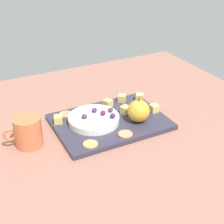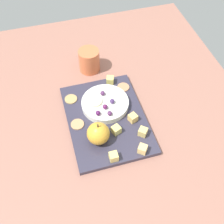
{
  "view_description": "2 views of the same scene",
  "coord_description": "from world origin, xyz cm",
  "px_view_note": "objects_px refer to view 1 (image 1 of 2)",
  "views": [
    {
      "loc": [
        38.74,
        81.02,
        58.41
      ],
      "look_at": [
        -1.83,
        1.59,
        7.87
      ],
      "focal_mm": 51.79,
      "sensor_mm": 36.0,
      "label": 1
    },
    {
      "loc": [
        -57.58,
        15.05,
        81.72
      ],
      "look_at": [
        -3.23,
        -0.44,
        9.68
      ],
      "focal_mm": 45.97,
      "sensor_mm": 36.0,
      "label": 2
    }
  ],
  "objects_px": {
    "grape_2": "(113,116)",
    "apple_whole": "(139,111)",
    "cheese_cube_5": "(108,103)",
    "grape_3": "(84,116)",
    "cheese_cube_3": "(125,110)",
    "cup": "(28,132)",
    "apple_slice_0": "(96,121)",
    "cracker_1": "(66,114)",
    "cheese_cube_4": "(58,119)",
    "cheese_cube_0": "(140,97)",
    "cheese_cube_2": "(122,98)",
    "cracker_0": "(125,134)",
    "platter": "(110,122)",
    "cheese_cube_1": "(154,108)",
    "grape_0": "(103,113)",
    "grape_4": "(94,110)",
    "cracker_2": "(90,144)",
    "serving_dish": "(94,120)",
    "grape_1": "(111,111)"
  },
  "relations": [
    {
      "from": "cheese_cube_1",
      "to": "grape_2",
      "type": "distance_m",
      "value": 0.16
    },
    {
      "from": "cracker_2",
      "to": "apple_slice_0",
      "type": "xyz_separation_m",
      "value": [
        -0.05,
        -0.07,
        0.02
      ]
    },
    {
      "from": "serving_dish",
      "to": "grape_4",
      "type": "height_order",
      "value": "grape_4"
    },
    {
      "from": "cheese_cube_3",
      "to": "cup",
      "type": "bearing_deg",
      "value": 2.01
    },
    {
      "from": "grape_4",
      "to": "serving_dish",
      "type": "bearing_deg",
      "value": 64.37
    },
    {
      "from": "apple_whole",
      "to": "cheese_cube_2",
      "type": "bearing_deg",
      "value": -97.05
    },
    {
      "from": "apple_whole",
      "to": "cheese_cube_0",
      "type": "relative_size",
      "value": 2.81
    },
    {
      "from": "cheese_cube_2",
      "to": "cup",
      "type": "xyz_separation_m",
      "value": [
        0.36,
        0.09,
        0.02
      ]
    },
    {
      "from": "cheese_cube_5",
      "to": "apple_slice_0",
      "type": "xyz_separation_m",
      "value": [
        0.1,
        0.11,
        0.01
      ]
    },
    {
      "from": "cheese_cube_2",
      "to": "cheese_cube_1",
      "type": "bearing_deg",
      "value": 117.81
    },
    {
      "from": "apple_slice_0",
      "to": "apple_whole",
      "type": "bearing_deg",
      "value": 171.46
    },
    {
      "from": "cheese_cube_1",
      "to": "cheese_cube_5",
      "type": "xyz_separation_m",
      "value": [
        0.12,
        -0.1,
        0.0
      ]
    },
    {
      "from": "apple_whole",
      "to": "grape_3",
      "type": "distance_m",
      "value": 0.17
    },
    {
      "from": "cracker_1",
      "to": "grape_3",
      "type": "relative_size",
      "value": 2.47
    },
    {
      "from": "cracker_2",
      "to": "cup",
      "type": "bearing_deg",
      "value": -34.39
    },
    {
      "from": "apple_whole",
      "to": "cup",
      "type": "relative_size",
      "value": 0.64
    },
    {
      "from": "platter",
      "to": "grape_4",
      "type": "relative_size",
      "value": 19.94
    },
    {
      "from": "grape_3",
      "to": "cheese_cube_2",
      "type": "bearing_deg",
      "value": -155.24
    },
    {
      "from": "serving_dish",
      "to": "grape_3",
      "type": "height_order",
      "value": "grape_3"
    },
    {
      "from": "grape_0",
      "to": "cracker_1",
      "type": "bearing_deg",
      "value": -45.06
    },
    {
      "from": "cheese_cube_5",
      "to": "grape_3",
      "type": "relative_size",
      "value": 1.44
    },
    {
      "from": "platter",
      "to": "grape_2",
      "type": "relative_size",
      "value": 19.94
    },
    {
      "from": "serving_dish",
      "to": "grape_3",
      "type": "bearing_deg",
      "value": -11.06
    },
    {
      "from": "cheese_cube_1",
      "to": "cheese_cube_4",
      "type": "height_order",
      "value": "same"
    },
    {
      "from": "grape_3",
      "to": "cheese_cube_0",
      "type": "bearing_deg",
      "value": -165.81
    },
    {
      "from": "cheese_cube_1",
      "to": "grape_4",
      "type": "distance_m",
      "value": 0.2
    },
    {
      "from": "serving_dish",
      "to": "grape_1",
      "type": "height_order",
      "value": "grape_1"
    },
    {
      "from": "cheese_cube_1",
      "to": "serving_dish",
      "type": "bearing_deg",
      "value": -6.95
    },
    {
      "from": "cheese_cube_2",
      "to": "cheese_cube_5",
      "type": "height_order",
      "value": "same"
    },
    {
      "from": "grape_0",
      "to": "grape_4",
      "type": "distance_m",
      "value": 0.03
    },
    {
      "from": "cup",
      "to": "cheese_cube_4",
      "type": "bearing_deg",
      "value": -153.97
    },
    {
      "from": "cracker_1",
      "to": "cheese_cube_4",
      "type": "bearing_deg",
      "value": 45.95
    },
    {
      "from": "cheese_cube_3",
      "to": "apple_slice_0",
      "type": "distance_m",
      "value": 0.13
    },
    {
      "from": "serving_dish",
      "to": "grape_0",
      "type": "height_order",
      "value": "grape_0"
    },
    {
      "from": "cracker_1",
      "to": "grape_2",
      "type": "xyz_separation_m",
      "value": [
        -0.11,
        0.12,
        0.03
      ]
    },
    {
      "from": "cheese_cube_0",
      "to": "cracker_2",
      "type": "bearing_deg",
      "value": 32.7
    },
    {
      "from": "grape_0",
      "to": "apple_slice_0",
      "type": "relative_size",
      "value": 0.33
    },
    {
      "from": "grape_2",
      "to": "apple_slice_0",
      "type": "distance_m",
      "value": 0.06
    },
    {
      "from": "serving_dish",
      "to": "cheese_cube_3",
      "type": "distance_m",
      "value": 0.12
    },
    {
      "from": "cheese_cube_1",
      "to": "cracker_1",
      "type": "relative_size",
      "value": 0.58
    },
    {
      "from": "cheese_cube_1",
      "to": "grape_4",
      "type": "relative_size",
      "value": 1.44
    },
    {
      "from": "cheese_cube_2",
      "to": "cracker_0",
      "type": "bearing_deg",
      "value": 64.16
    },
    {
      "from": "cracker_2",
      "to": "grape_4",
      "type": "height_order",
      "value": "grape_4"
    },
    {
      "from": "grape_1",
      "to": "cup",
      "type": "bearing_deg",
      "value": 0.45
    },
    {
      "from": "cracker_1",
      "to": "cheese_cube_0",
      "type": "bearing_deg",
      "value": 175.05
    },
    {
      "from": "platter",
      "to": "apple_whole",
      "type": "height_order",
      "value": "apple_whole"
    },
    {
      "from": "cracker_2",
      "to": "grape_4",
      "type": "bearing_deg",
      "value": -118.89
    },
    {
      "from": "serving_dish",
      "to": "cracker_0",
      "type": "bearing_deg",
      "value": 117.35
    },
    {
      "from": "cheese_cube_5",
      "to": "grape_2",
      "type": "xyz_separation_m",
      "value": [
        0.04,
        0.11,
        0.02
      ]
    },
    {
      "from": "grape_2",
      "to": "apple_whole",
      "type": "bearing_deg",
      "value": 166.54
    }
  ]
}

